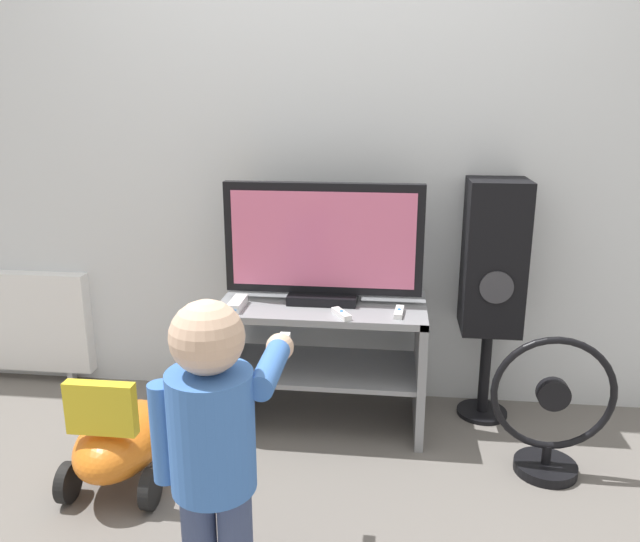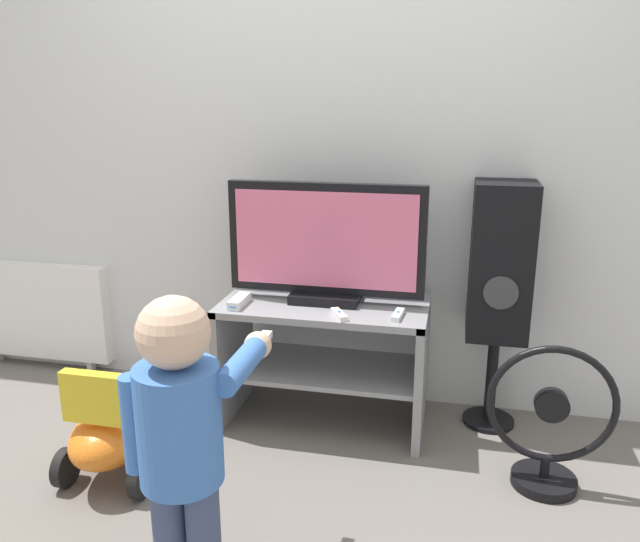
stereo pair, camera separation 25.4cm
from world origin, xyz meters
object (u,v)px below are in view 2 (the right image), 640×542
object	(u,v)px
remote_secondary	(339,315)
floor_fan	(550,425)
television	(326,244)
radiator	(38,311)
game_console	(239,301)
child	(182,425)
remote_primary	(398,315)
ride_on_toy	(118,429)
speaker_tower	(500,267)

from	to	relation	value
remote_secondary	floor_fan	size ratio (longest dim) A/B	0.22
television	floor_fan	xyz separation A→B (m)	(0.94, -0.34, -0.58)
radiator	remote_secondary	bearing A→B (deg)	-13.53
remote_secondary	radiator	bearing A→B (deg)	166.47
game_console	child	size ratio (longest dim) A/B	0.18
remote_primary	radiator	bearing A→B (deg)	169.40
television	ride_on_toy	distance (m)	1.14
television	floor_fan	bearing A→B (deg)	-19.86
child	floor_fan	world-z (taller)	child
remote_secondary	child	distance (m)	0.98
remote_primary	remote_secondary	distance (m)	0.24
ride_on_toy	radiator	bearing A→B (deg)	138.71
radiator	floor_fan	bearing A→B (deg)	-12.30
child	radiator	world-z (taller)	child
television	game_console	size ratio (longest dim) A/B	5.08
television	ride_on_toy	xyz separation A→B (m)	(-0.71, -0.61, -0.65)
radiator	speaker_tower	bearing A→B (deg)	-2.69
child	ride_on_toy	distance (m)	0.83
ride_on_toy	speaker_tower	bearing A→B (deg)	26.54
floor_fan	television	bearing A→B (deg)	160.14
radiator	ride_on_toy	bearing A→B (deg)	-41.29
game_console	remote_secondary	xyz separation A→B (m)	(0.46, -0.05, -0.01)
ride_on_toy	radiator	world-z (taller)	radiator
game_console	floor_fan	world-z (taller)	game_console
television	ride_on_toy	bearing A→B (deg)	-139.18
child	floor_fan	bearing A→B (deg)	35.21
ride_on_toy	child	bearing A→B (deg)	-44.06
television	radiator	distance (m)	1.76
game_console	remote_secondary	distance (m)	0.46
television	child	distance (m)	1.18
television	remote_secondary	xyz separation A→B (m)	(0.10, -0.20, -0.25)
remote_secondary	child	size ratio (longest dim) A/B	0.14
remote_primary	remote_secondary	xyz separation A→B (m)	(-0.24, -0.05, 0.00)
television	remote_primary	bearing A→B (deg)	-23.45
floor_fan	ride_on_toy	world-z (taller)	floor_fan
remote_primary	ride_on_toy	distance (m)	1.22
speaker_tower	ride_on_toy	size ratio (longest dim) A/B	2.20
remote_secondary	speaker_tower	size ratio (longest dim) A/B	0.12
speaker_tower	floor_fan	world-z (taller)	speaker_tower
remote_primary	ride_on_toy	size ratio (longest dim) A/B	0.26
remote_secondary	radiator	world-z (taller)	remote_secondary
remote_secondary	ride_on_toy	distance (m)	1.00
child	ride_on_toy	bearing A→B (deg)	135.94
child	floor_fan	distance (m)	1.40
speaker_tower	radiator	xyz separation A→B (m)	(-2.42, 0.11, -0.42)
television	speaker_tower	bearing A→B (deg)	8.77
television	remote_primary	distance (m)	0.44
remote_primary	ride_on_toy	bearing A→B (deg)	-155.97
floor_fan	remote_primary	bearing A→B (deg)	162.22
remote_secondary	speaker_tower	xyz separation A→B (m)	(0.65, 0.31, 0.16)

